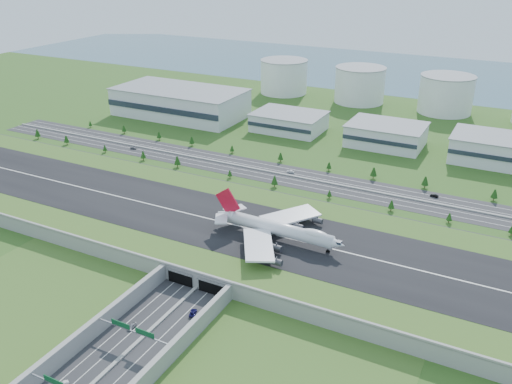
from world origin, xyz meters
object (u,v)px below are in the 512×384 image
at_px(fuel_tank_a, 284,77).
at_px(car_4, 133,148).
at_px(car_5, 434,196).
at_px(boeing_747, 278,228).
at_px(car_0, 132,326).
at_px(car_2, 193,313).
at_px(car_7, 290,171).
at_px(car_1, 63,384).

height_order(fuel_tank_a, car_4, fuel_tank_a).
relative_size(car_4, car_5, 0.95).
relative_size(boeing_747, car_5, 14.17).
bearing_deg(car_5, fuel_tank_a, -125.35).
height_order(car_0, car_2, car_0).
xyz_separation_m(car_0, car_5, (87.46, 191.87, 0.02)).
bearing_deg(car_0, car_7, 89.56).
xyz_separation_m(fuel_tank_a, car_7, (101.00, -209.11, -16.53)).
height_order(car_0, car_5, car_5).
xyz_separation_m(fuel_tank_a, car_0, (111.95, -396.60, -16.54)).
xyz_separation_m(car_1, car_4, (-139.89, 213.08, 0.13)).
bearing_deg(fuel_tank_a, car_1, -75.69).
xyz_separation_m(car_0, car_7, (-10.95, 187.49, 0.01)).
bearing_deg(car_4, fuel_tank_a, -15.03).
bearing_deg(car_7, car_1, 1.02).
xyz_separation_m(car_1, car_5, (88.64, 229.44, 0.15)).
bearing_deg(car_4, car_7, -92.27).
distance_m(car_2, car_5, 186.09).
distance_m(car_0, car_2, 26.21).
bearing_deg(boeing_747, car_2, -97.36).
relative_size(fuel_tank_a, car_7, 8.58).
height_order(fuel_tank_a, car_1, fuel_tank_a).
xyz_separation_m(car_0, car_2, (17.66, 19.37, -0.00)).
height_order(car_5, car_7, car_5).
bearing_deg(car_1, fuel_tank_a, 127.83).
distance_m(boeing_747, car_1, 125.02).
relative_size(fuel_tank_a, boeing_747, 0.68).
bearing_deg(car_7, fuel_tank_a, -155.68).
bearing_deg(car_0, fuel_tank_a, 101.98).
relative_size(car_1, car_4, 0.87).
distance_m(car_1, car_2, 59.97).
distance_m(car_1, car_5, 245.96).
height_order(fuel_tank_a, car_0, fuel_tank_a).
xyz_separation_m(fuel_tank_a, car_5, (199.40, -204.73, -16.52)).
bearing_deg(car_2, car_1, 50.11).
height_order(car_2, car_4, car_4).
bearing_deg(fuel_tank_a, car_2, -71.04).
relative_size(car_0, car_1, 1.15).
xyz_separation_m(car_2, car_7, (-28.60, 168.12, 0.01)).
distance_m(car_2, car_4, 222.66).
distance_m(car_4, car_5, 229.11).
relative_size(fuel_tank_a, car_4, 10.17).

